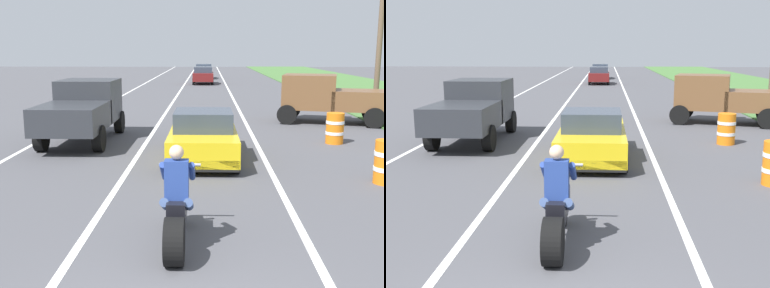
{
  "view_description": "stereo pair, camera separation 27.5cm",
  "coord_description": "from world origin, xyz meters",
  "views": [
    {
      "loc": [
        0.19,
        -3.98,
        3.01
      ],
      "look_at": [
        -0.13,
        6.1,
        1.0
      ],
      "focal_mm": 44.58,
      "sensor_mm": 36.0,
      "label": 1
    },
    {
      "loc": [
        0.47,
        -3.97,
        3.01
      ],
      "look_at": [
        -0.13,
        6.1,
        1.0
      ],
      "focal_mm": 44.58,
      "sensor_mm": 36.0,
      "label": 2
    }
  ],
  "objects": [
    {
      "name": "distant_car_far_ahead",
      "position": [
        -0.18,
        38.26,
        0.77
      ],
      "size": [
        1.8,
        4.0,
        1.5
      ],
      "color": "maroon",
      "rests_on": "ground"
    },
    {
      "name": "motorcycle_with_rider",
      "position": [
        -0.26,
        2.91,
        0.59
      ],
      "size": [
        0.7,
        2.21,
        1.62
      ],
      "color": "black",
      "rests_on": "ground"
    },
    {
      "name": "lane_stripe_centre_dashed",
      "position": [
        -1.8,
        20.0,
        0.0
      ],
      "size": [
        0.14,
        120.0,
        0.01
      ],
      "primitive_type": "cube",
      "color": "white",
      "rests_on": "ground"
    },
    {
      "name": "distant_car_further_ahead",
      "position": [
        -0.19,
        46.31,
        0.77
      ],
      "size": [
        1.8,
        4.0,
        1.5
      ],
      "color": "#99999E",
      "rests_on": "ground"
    },
    {
      "name": "lane_stripe_left_solid",
      "position": [
        -5.4,
        20.0,
        0.0
      ],
      "size": [
        0.14,
        120.0,
        0.01
      ],
      "primitive_type": "cube",
      "color": "white",
      "rests_on": "ground"
    },
    {
      "name": "lane_stripe_right_solid",
      "position": [
        1.8,
        20.0,
        0.0
      ],
      "size": [
        0.14,
        120.0,
        0.01
      ],
      "primitive_type": "cube",
      "color": "white",
      "rests_on": "ground"
    },
    {
      "name": "construction_barrel_mid",
      "position": [
        4.33,
        11.36,
        0.5
      ],
      "size": [
        0.58,
        0.58,
        1.0
      ],
      "color": "orange",
      "rests_on": "ground"
    },
    {
      "name": "sports_car_yellow",
      "position": [
        0.09,
        9.04,
        0.63
      ],
      "size": [
        1.84,
        4.3,
        1.37
      ],
      "color": "yellow",
      "rests_on": "ground"
    },
    {
      "name": "pickup_truck_left_lane_dark_grey",
      "position": [
        -3.89,
        11.46,
        1.11
      ],
      "size": [
        2.02,
        4.8,
        1.98
      ],
      "color": "#2D3035",
      "rests_on": "ground"
    },
    {
      "name": "utility_pole_roadside",
      "position": [
        7.9,
        18.07,
        3.55
      ],
      "size": [
        0.24,
        0.24,
        7.1
      ],
      "primitive_type": "cylinder",
      "color": "brown",
      "rests_on": "ground"
    },
    {
      "name": "pickup_truck_right_shoulder_brown",
      "position": [
        5.35,
        15.77,
        1.11
      ],
      "size": [
        5.14,
        3.14,
        1.98
      ],
      "color": "brown",
      "rests_on": "ground"
    }
  ]
}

